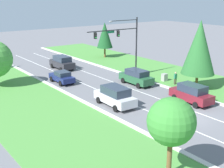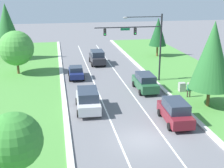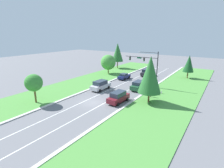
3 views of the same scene
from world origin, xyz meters
name	(u,v)px [view 3 (image 3 of 3)]	position (x,y,z in m)	size (l,w,h in m)	color
ground_plane	(94,103)	(0.00, 0.00, 0.00)	(160.00, 160.00, 0.00)	slate
curb_strip_right	(120,109)	(5.65, 0.00, 0.07)	(0.50, 90.00, 0.15)	beige
curb_strip_left	(71,96)	(-5.65, 0.00, 0.07)	(0.50, 90.00, 0.15)	beige
grass_verge_right	(151,118)	(10.90, 0.00, 0.04)	(10.00, 90.00, 0.08)	#4C8E3D
grass_verge_left	(54,92)	(-10.90, 0.00, 0.04)	(10.00, 90.00, 0.08)	#4C8E3D
lane_stripe_inner_left	(86,101)	(-1.80, 0.00, 0.00)	(0.14, 81.00, 0.01)	white
lane_stripe_inner_right	(102,105)	(1.80, 0.00, 0.00)	(0.14, 81.00, 0.01)	white
traffic_signal_mast	(148,63)	(4.02, 14.74, 5.49)	(8.12, 0.41, 8.25)	black
burgundy_suv	(118,97)	(3.65, 2.61, 1.03)	(2.27, 4.95, 2.03)	maroon
silver_suv	(101,85)	(-3.47, 6.75, 1.06)	(2.38, 5.13, 2.08)	silver
charcoal_suv	(147,72)	(-0.12, 24.76, 1.07)	(2.19, 4.89, 2.08)	#28282D
forest_suv	(139,85)	(3.51, 11.43, 1.02)	(2.12, 4.92, 1.97)	#235633
navy_sedan	(124,76)	(-3.82, 17.82, 0.81)	(1.99, 4.30, 1.58)	navy
utility_cabinet	(154,92)	(7.46, 10.27, 0.53)	(0.70, 0.60, 1.06)	#9E9E99
pedestrian	(150,93)	(7.42, 8.31, 0.94)	(0.40, 0.24, 1.69)	#42382D
fire_hydrant	(161,92)	(8.71, 11.40, 0.34)	(0.34, 0.20, 0.70)	#B7B7BC
conifer_near_right_tree	(150,75)	(8.22, 5.58, 5.15)	(4.05, 4.05, 8.40)	brown
oak_near_left_tree	(34,83)	(-8.61, -5.72, 3.71)	(3.06, 3.06, 5.26)	brown
conifer_far_right_tree	(189,64)	(10.47, 28.23, 4.13)	(2.85, 2.85, 6.42)	brown
oak_far_left_tree	(108,62)	(-11.33, 21.13, 3.54)	(4.60, 4.60, 5.84)	brown
conifer_mid_left_tree	(118,52)	(-13.60, 30.28, 5.68)	(3.97, 3.97, 8.87)	brown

